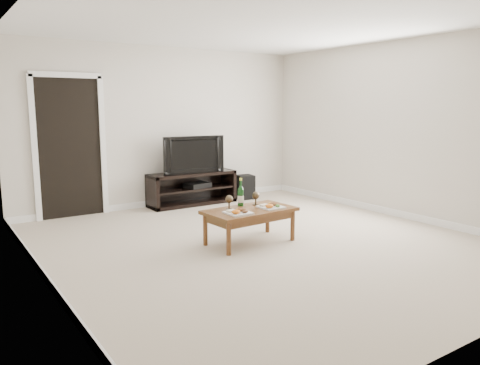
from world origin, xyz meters
name	(u,v)px	position (x,y,z in m)	size (l,w,h in m)	color
floor	(264,243)	(0.00, 0.00, 0.00)	(5.50, 5.50, 0.00)	#BAA995
back_wall	(164,127)	(0.00, 2.77, 1.30)	(5.00, 0.04, 2.60)	beige
ceiling	(266,19)	(0.00, 0.00, 2.62)	(5.00, 5.50, 0.04)	white
doorway	(70,149)	(-1.55, 2.73, 1.02)	(0.90, 0.02, 2.05)	black
media_console	(192,188)	(0.35, 2.50, 0.28)	(1.50, 0.45, 0.55)	black
television	(192,154)	(0.35, 2.50, 0.86)	(1.06, 0.14, 0.61)	black
av_receiver	(197,185)	(0.44, 2.48, 0.33)	(0.40, 0.30, 0.08)	black
subwoofer	(245,187)	(1.37, 2.40, 0.21)	(0.28, 0.28, 0.43)	black
coffee_table	(250,226)	(-0.14, 0.12, 0.21)	(1.10, 0.60, 0.42)	brown
plate_left	(238,211)	(-0.39, -0.01, 0.45)	(0.27, 0.27, 0.07)	white
plate_right	(271,205)	(0.11, 0.03, 0.45)	(0.27, 0.27, 0.07)	white
wine_bottle	(241,192)	(-0.12, 0.33, 0.59)	(0.07, 0.07, 0.35)	#103C13
goblet_left	(229,202)	(-0.34, 0.26, 0.51)	(0.09, 0.09, 0.17)	#3B3020
goblet_right	(256,198)	(0.06, 0.27, 0.51)	(0.09, 0.09, 0.17)	#3B3020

